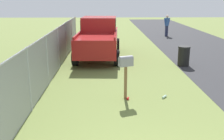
{
  "coord_description": "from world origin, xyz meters",
  "views": [
    {
      "loc": [
        -3.19,
        0.88,
        3.14
      ],
      "look_at": [
        3.99,
        0.72,
        1.18
      ],
      "focal_mm": 43.19,
      "sensor_mm": 36.0,
      "label": 1
    }
  ],
  "objects_px": {
    "mailbox": "(126,65)",
    "pedestrian": "(167,24)",
    "trash_bin": "(184,56)",
    "pickup_truck": "(99,36)"
  },
  "relations": [
    {
      "from": "pedestrian",
      "to": "mailbox",
      "type": "bearing_deg",
      "value": -40.52
    },
    {
      "from": "trash_bin",
      "to": "pedestrian",
      "type": "xyz_separation_m",
      "value": [
        9.85,
        -1.36,
        0.54
      ]
    },
    {
      "from": "pickup_truck",
      "to": "trash_bin",
      "type": "xyz_separation_m",
      "value": [
        -2.13,
        -4.02,
        -0.64
      ]
    },
    {
      "from": "trash_bin",
      "to": "pedestrian",
      "type": "height_order",
      "value": "pedestrian"
    },
    {
      "from": "mailbox",
      "to": "pedestrian",
      "type": "bearing_deg",
      "value": -39.2
    },
    {
      "from": "pedestrian",
      "to": "trash_bin",
      "type": "bearing_deg",
      "value": -31.02
    },
    {
      "from": "mailbox",
      "to": "pedestrian",
      "type": "relative_size",
      "value": 0.81
    },
    {
      "from": "trash_bin",
      "to": "pedestrian",
      "type": "relative_size",
      "value": 0.54
    },
    {
      "from": "pickup_truck",
      "to": "pedestrian",
      "type": "xyz_separation_m",
      "value": [
        7.73,
        -5.38,
        -0.1
      ]
    },
    {
      "from": "mailbox",
      "to": "pedestrian",
      "type": "distance_m",
      "value": 14.72
    }
  ]
}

